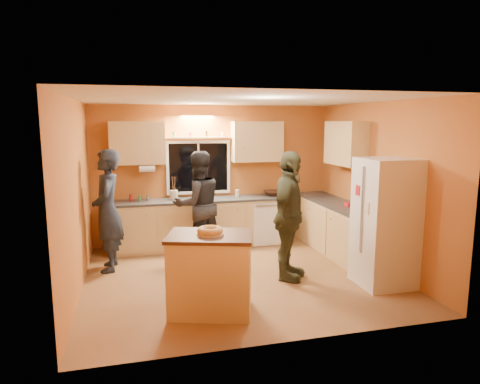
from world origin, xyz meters
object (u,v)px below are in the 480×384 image
object	(u,v)px
person_center	(198,204)
person_right	(289,216)
refrigerator	(385,223)
person_left	(108,211)
island	(210,273)

from	to	relation	value
person_center	person_right	distance (m)	1.79
refrigerator	person_right	distance (m)	1.35
person_left	person_right	world-z (taller)	person_right
person_left	island	bearing A→B (deg)	34.93
person_left	person_center	world-z (taller)	person_left
refrigerator	person_left	world-z (taller)	person_left
person_center	island	bearing A→B (deg)	70.59
refrigerator	person_left	bearing A→B (deg)	156.93
person_left	person_center	size ratio (longest dim) A/B	1.04
island	person_left	size ratio (longest dim) A/B	0.62
person_center	person_left	bearing A→B (deg)	-1.26
person_right	person_left	bearing A→B (deg)	100.80
island	refrigerator	bearing A→B (deg)	23.43
island	person_center	world-z (taller)	person_center
refrigerator	person_left	xyz separation A→B (m)	(-3.79, 1.61, 0.04)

